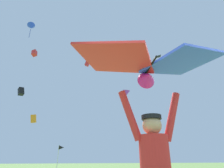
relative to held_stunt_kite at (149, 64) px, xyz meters
The scene contains 10 objects.
held_stunt_kite is the anchor object (origin of this frame).
distant_kite_red_low_left 26.69m from the held_stunt_kite, 86.53° to the left, with size 0.89×0.78×0.99m.
distant_kite_white_overhead_distant 12.80m from the held_stunt_kite, 48.53° to the left, with size 0.85×0.85×0.20m.
distant_kite_purple_high_right 24.91m from the held_stunt_kite, 71.75° to the left, with size 1.28×1.41×2.64m.
distant_kite_red_mid_right 27.07m from the held_stunt_kite, 105.74° to the left, with size 0.90×1.07×1.18m.
distant_kite_blue_high_left 21.33m from the held_stunt_kite, 109.82° to the left, with size 1.17×1.17×2.03m.
distant_kite_black_low_right 27.33m from the held_stunt_kite, 58.74° to the left, with size 0.88×0.90×0.31m.
distant_kite_orange_mid_left 28.21m from the held_stunt_kite, 101.95° to the left, with size 0.94×0.87×1.34m.
distant_kite_black_far_center 26.93m from the held_stunt_kite, 107.14° to the left, with size 1.12×1.07×1.27m.
marker_flag 9.13m from the held_stunt_kite, 97.07° to the left, with size 0.30×0.24×1.85m.
Camera 1 is at (-1.31, -2.25, 1.11)m, focal length 29.02 mm.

